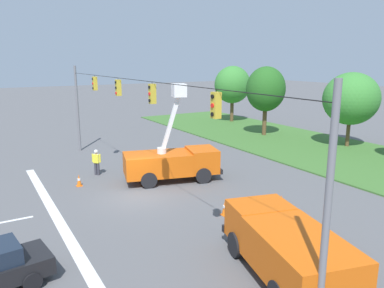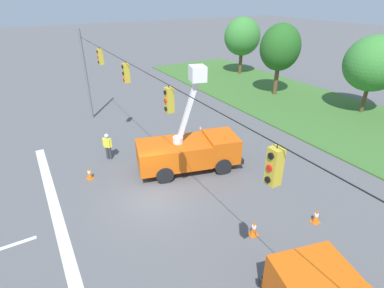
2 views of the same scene
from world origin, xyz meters
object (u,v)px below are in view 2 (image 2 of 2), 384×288
(traffic_cone_mid_right, at_px, (201,129))
(road_worker, at_px, (108,145))
(tree_west, at_px, (280,48))
(traffic_cone_mid_left, at_px, (314,248))
(traffic_cone_near_bucket, at_px, (89,173))
(traffic_cone_far_left, at_px, (254,228))
(tree_far_west, at_px, (242,37))
(utility_truck_bucket_lift, at_px, (189,149))
(traffic_cone_lane_edge_b, at_px, (316,216))
(tree_centre, at_px, (374,64))

(traffic_cone_mid_right, bearing_deg, road_worker, -86.10)
(tree_west, height_order, traffic_cone_mid_left, tree_west)
(traffic_cone_near_bucket, relative_size, traffic_cone_far_left, 0.95)
(traffic_cone_far_left, bearing_deg, road_worker, -160.38)
(traffic_cone_mid_right, bearing_deg, traffic_cone_far_left, -19.41)
(tree_far_west, distance_m, road_worker, 25.41)
(tree_far_west, relative_size, traffic_cone_near_bucket, 9.24)
(tree_west, relative_size, utility_truck_bucket_lift, 1.09)
(tree_west, relative_size, traffic_cone_near_bucket, 9.35)
(tree_far_west, height_order, road_worker, tree_far_west)
(traffic_cone_mid_right, relative_size, traffic_cone_lane_edge_b, 0.80)
(tree_far_west, distance_m, tree_west, 9.14)
(utility_truck_bucket_lift, xyz_separation_m, traffic_cone_near_bucket, (-1.94, -5.51, -0.94))
(tree_far_west, height_order, tree_centre, tree_far_west)
(road_worker, relative_size, traffic_cone_far_left, 2.23)
(traffic_cone_far_left, bearing_deg, tree_west, 133.59)
(road_worker, bearing_deg, tree_centre, 81.80)
(road_worker, xyz_separation_m, traffic_cone_near_bucket, (1.71, -1.64, -0.63))
(tree_centre, relative_size, road_worker, 3.75)
(traffic_cone_lane_edge_b, distance_m, traffic_cone_far_left, 3.16)
(tree_west, distance_m, road_worker, 19.78)
(traffic_cone_mid_left, bearing_deg, traffic_cone_mid_right, 169.67)
(tree_west, height_order, utility_truck_bucket_lift, tree_west)
(tree_centre, xyz_separation_m, utility_truck_bucket_lift, (0.51, -17.92, -3.02))
(traffic_cone_near_bucket, bearing_deg, traffic_cone_lane_edge_b, 42.26)
(traffic_cone_near_bucket, bearing_deg, traffic_cone_far_left, 32.20)
(tree_west, xyz_separation_m, traffic_cone_far_left, (14.58, -15.32, -4.38))
(tree_west, distance_m, utility_truck_bucket_lift, 17.47)
(tree_centre, distance_m, utility_truck_bucket_lift, 18.18)
(tree_far_west, bearing_deg, traffic_cone_far_left, -37.09)
(utility_truck_bucket_lift, distance_m, traffic_cone_mid_right, 5.43)
(traffic_cone_mid_right, xyz_separation_m, traffic_cone_far_left, (10.44, -3.68, 0.11))
(tree_far_west, height_order, traffic_cone_near_bucket, tree_far_west)
(tree_west, height_order, road_worker, tree_west)
(utility_truck_bucket_lift, relative_size, traffic_cone_far_left, 8.17)
(tree_west, distance_m, traffic_cone_near_bucket, 21.91)
(tree_centre, height_order, traffic_cone_mid_right, tree_centre)
(utility_truck_bucket_lift, height_order, traffic_cone_mid_left, utility_truck_bucket_lift)
(tree_centre, bearing_deg, utility_truck_bucket_lift, -88.38)
(road_worker, xyz_separation_m, traffic_cone_mid_left, (12.05, 4.94, -0.66))
(tree_far_west, xyz_separation_m, road_worker, (13.46, -21.24, -3.66))
(traffic_cone_near_bucket, xyz_separation_m, traffic_cone_lane_edge_b, (9.06, 8.23, 0.00))
(tree_west, xyz_separation_m, road_worker, (4.63, -18.86, -3.77))
(traffic_cone_mid_right, height_order, traffic_cone_near_bucket, traffic_cone_near_bucket)
(utility_truck_bucket_lift, bearing_deg, traffic_cone_lane_edge_b, 20.90)
(tree_centre, height_order, traffic_cone_far_left, tree_centre)
(traffic_cone_mid_left, height_order, traffic_cone_far_left, traffic_cone_far_left)
(tree_far_west, xyz_separation_m, traffic_cone_near_bucket, (15.18, -22.88, -4.29))
(traffic_cone_mid_left, xyz_separation_m, traffic_cone_lane_edge_b, (-1.28, 1.66, 0.03))
(traffic_cone_mid_right, relative_size, traffic_cone_near_bucket, 0.80)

